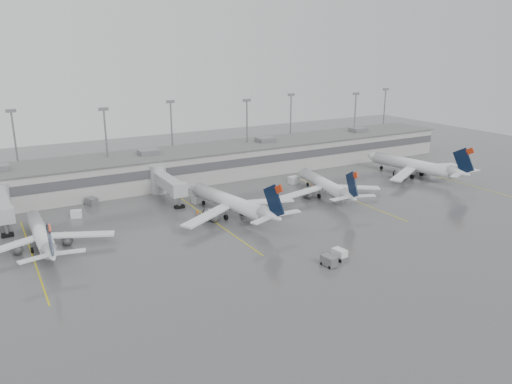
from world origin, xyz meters
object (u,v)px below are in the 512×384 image
jet_far_left (42,235)px  baggage_tug (339,255)px  jet_mid_left (233,203)px  jet_mid_right (326,185)px  jet_far_right (416,165)px

jet_far_left → baggage_tug: bearing=-35.0°
jet_mid_left → jet_mid_right: bearing=-5.7°
jet_mid_left → jet_far_right: jet_far_right is taller
jet_far_left → jet_far_right: 96.93m
jet_mid_left → baggage_tug: size_ratio=10.34×
jet_mid_left → jet_far_right: size_ratio=0.97×
jet_far_left → jet_mid_left: jet_mid_left is taller
baggage_tug → jet_far_right: bearing=25.2°
jet_far_right → baggage_tug: (-53.39, -33.22, -2.61)m
jet_far_right → baggage_tug: 62.94m
jet_far_left → jet_far_right: size_ratio=0.84×
jet_far_left → jet_far_right: jet_far_right is taller
jet_far_left → jet_mid_right: 63.85m
jet_far_right → jet_mid_right: bearing=175.2°
jet_mid_right → baggage_tug: size_ratio=9.47×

